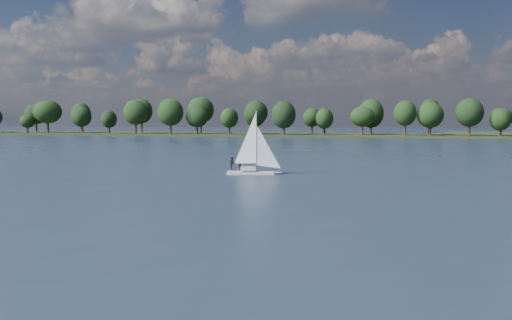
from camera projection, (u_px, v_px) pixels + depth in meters
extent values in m
plane|color=#233342|center=(268.00, 151.00, 121.62)|extent=(700.00, 700.00, 0.00)
cube|color=black|center=(328.00, 136.00, 230.15)|extent=(660.00, 40.00, 1.50)
cube|color=silver|center=(252.00, 174.00, 70.16)|extent=(6.46, 3.13, 0.73)
cube|color=silver|center=(252.00, 168.00, 70.11)|extent=(2.03, 1.49, 0.46)
cylinder|color=silver|center=(252.00, 141.00, 69.86)|extent=(0.11, 0.11, 7.32)
imported|color=black|center=(240.00, 163.00, 70.91)|extent=(0.60, 0.69, 1.58)
imported|color=black|center=(232.00, 163.00, 70.55)|extent=(0.85, 0.94, 1.58)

